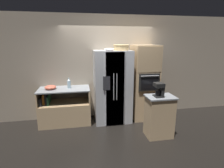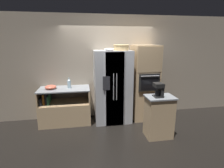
{
  "view_description": "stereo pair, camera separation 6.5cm",
  "coord_description": "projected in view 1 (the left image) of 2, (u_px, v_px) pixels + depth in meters",
  "views": [
    {
      "loc": [
        -0.76,
        -4.33,
        2.11
      ],
      "look_at": [
        0.03,
        -0.04,
        1.04
      ],
      "focal_mm": 28.0,
      "sensor_mm": 36.0,
      "label": 1
    },
    {
      "loc": [
        -0.7,
        -4.34,
        2.11
      ],
      "look_at": [
        0.03,
        -0.04,
        1.04
      ],
      "focal_mm": 28.0,
      "sensor_mm": 36.0,
      "label": 2
    }
  ],
  "objects": [
    {
      "name": "fruit_bowl",
      "position": [
        109.0,
        49.0,
        4.38
      ],
      "size": [
        0.28,
        0.28,
        0.06
      ],
      "color": "white",
      "rests_on": "refrigerator"
    },
    {
      "name": "mixing_bowl",
      "position": [
        50.0,
        87.0,
        4.37
      ],
      "size": [
        0.28,
        0.28,
        0.1
      ],
      "color": "#DB664C",
      "rests_on": "counter_left"
    },
    {
      "name": "island_counter",
      "position": [
        159.0,
        116.0,
        3.9
      ],
      "size": [
        0.62,
        0.45,
        0.95
      ],
      "color": "tan",
      "rests_on": "ground_plane"
    },
    {
      "name": "ground_plane",
      "position": [
        111.0,
        120.0,
        4.77
      ],
      "size": [
        20.0,
        20.0,
        0.0
      ],
      "primitive_type": "plane",
      "color": "black"
    },
    {
      "name": "coffee_maker",
      "position": [
        160.0,
        89.0,
        3.73
      ],
      "size": [
        0.19,
        0.21,
        0.3
      ],
      "color": "black",
      "rests_on": "island_counter"
    },
    {
      "name": "wicker_basket",
      "position": [
        121.0,
        47.0,
        4.35
      ],
      "size": [
        0.39,
        0.39,
        0.14
      ],
      "color": "tan",
      "rests_on": "refrigerator"
    },
    {
      "name": "bottle_tall",
      "position": [
        69.0,
        83.0,
        4.45
      ],
      "size": [
        0.09,
        0.09,
        0.27
      ],
      "color": "silver",
      "rests_on": "counter_left"
    },
    {
      "name": "wall_oven",
      "position": [
        144.0,
        83.0,
        4.78
      ],
      "size": [
        0.66,
        0.74,
        2.01
      ],
      "color": "tan",
      "rests_on": "ground_plane"
    },
    {
      "name": "refrigerator",
      "position": [
        112.0,
        87.0,
        4.61
      ],
      "size": [
        0.94,
        0.77,
        1.89
      ],
      "color": "silver",
      "rests_on": "ground_plane"
    },
    {
      "name": "wall_back",
      "position": [
        108.0,
        67.0,
        4.87
      ],
      "size": [
        12.0,
        0.06,
        2.8
      ],
      "color": "tan",
      "rests_on": "ground_plane"
    },
    {
      "name": "counter_left",
      "position": [
        65.0,
        110.0,
        4.57
      ],
      "size": [
        1.28,
        0.66,
        0.94
      ],
      "color": "tan",
      "rests_on": "ground_plane"
    }
  ]
}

